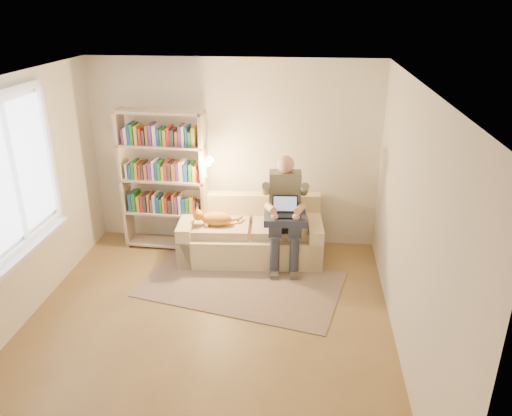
# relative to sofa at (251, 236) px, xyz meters

# --- Properties ---
(floor) EXTENTS (4.50, 4.50, 0.00)m
(floor) POSITION_rel_sofa_xyz_m (-0.29, -1.74, -0.29)
(floor) COLOR olive
(floor) RESTS_ON ground
(ceiling) EXTENTS (4.00, 4.50, 0.02)m
(ceiling) POSITION_rel_sofa_xyz_m (-0.29, -1.74, 2.31)
(ceiling) COLOR white
(ceiling) RESTS_ON wall_back
(wall_left) EXTENTS (0.02, 4.50, 2.60)m
(wall_left) POSITION_rel_sofa_xyz_m (-2.29, -1.74, 1.01)
(wall_left) COLOR silver
(wall_left) RESTS_ON floor
(wall_right) EXTENTS (0.02, 4.50, 2.60)m
(wall_right) POSITION_rel_sofa_xyz_m (1.71, -1.74, 1.01)
(wall_right) COLOR silver
(wall_right) RESTS_ON floor
(wall_back) EXTENTS (4.00, 0.02, 2.60)m
(wall_back) POSITION_rel_sofa_xyz_m (-0.29, 0.51, 1.01)
(wall_back) COLOR silver
(wall_back) RESTS_ON floor
(wall_front) EXTENTS (4.00, 0.02, 2.60)m
(wall_front) POSITION_rel_sofa_xyz_m (-0.29, -3.99, 1.01)
(wall_front) COLOR silver
(wall_front) RESTS_ON floor
(window) EXTENTS (0.12, 1.52, 1.69)m
(window) POSITION_rel_sofa_xyz_m (-2.24, -1.54, 1.08)
(window) COLOR white
(window) RESTS_ON wall_left
(sofa) EXTENTS (1.95, 0.98, 0.81)m
(sofa) POSITION_rel_sofa_xyz_m (0.00, 0.00, 0.00)
(sofa) COLOR beige
(sofa) RESTS_ON floor
(person) EXTENTS (0.45, 0.69, 1.45)m
(person) POSITION_rel_sofa_xyz_m (0.46, -0.12, 0.51)
(person) COLOR #6F705B
(person) RESTS_ON sofa
(cat) EXTENTS (0.61, 0.24, 0.23)m
(cat) POSITION_rel_sofa_xyz_m (-0.45, -0.15, 0.32)
(cat) COLOR gold
(cat) RESTS_ON sofa
(blanket) EXTENTS (0.57, 0.47, 0.09)m
(blanket) POSITION_rel_sofa_xyz_m (0.48, -0.27, 0.41)
(blanket) COLOR #242B40
(blanket) RESTS_ON person
(laptop) EXTENTS (0.34, 0.32, 0.26)m
(laptop) POSITION_rel_sofa_xyz_m (0.48, -0.25, 0.52)
(laptop) COLOR black
(laptop) RESTS_ON blanket
(bookshelf) EXTENTS (1.31, 0.41, 1.98)m
(bookshelf) POSITION_rel_sofa_xyz_m (-1.21, 0.16, 0.80)
(bookshelf) COLOR #C0AB91
(bookshelf) RESTS_ON floor
(rug) EXTENTS (2.66, 1.92, 0.01)m
(rug) POSITION_rel_sofa_xyz_m (-0.02, -0.77, -0.29)
(rug) COLOR gray
(rug) RESTS_ON floor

